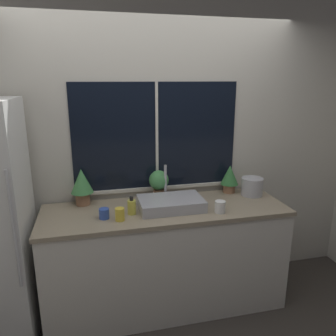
{
  "coord_description": "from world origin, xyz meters",
  "views": [
    {
      "loc": [
        -0.58,
        -2.19,
        1.98
      ],
      "look_at": [
        0.02,
        0.32,
        1.28
      ],
      "focal_mm": 35.0,
      "sensor_mm": 36.0,
      "label": 1
    }
  ],
  "objects_px": {
    "mug_white": "(220,207)",
    "sink": "(171,203)",
    "potted_plant_left": "(82,184)",
    "potted_plant_right": "(230,177)",
    "mug_yellow": "(120,214)",
    "soap_bottle": "(132,207)",
    "mug_blue": "(104,214)",
    "potted_plant_center": "(159,182)",
    "kettle": "(252,186)"
  },
  "relations": [
    {
      "from": "kettle",
      "to": "mug_blue",
      "type": "bearing_deg",
      "value": -170.68
    },
    {
      "from": "mug_white",
      "to": "mug_blue",
      "type": "relative_size",
      "value": 1.2
    },
    {
      "from": "potted_plant_left",
      "to": "mug_yellow",
      "type": "xyz_separation_m",
      "value": [
        0.28,
        -0.41,
        -0.14
      ]
    },
    {
      "from": "sink",
      "to": "mug_blue",
      "type": "relative_size",
      "value": 6.54
    },
    {
      "from": "potted_plant_center",
      "to": "mug_white",
      "type": "bearing_deg",
      "value": -46.78
    },
    {
      "from": "potted_plant_right",
      "to": "mug_yellow",
      "type": "xyz_separation_m",
      "value": [
        -1.08,
        -0.41,
        -0.1
      ]
    },
    {
      "from": "potted_plant_center",
      "to": "potted_plant_right",
      "type": "height_order",
      "value": "potted_plant_right"
    },
    {
      "from": "potted_plant_left",
      "to": "potted_plant_right",
      "type": "height_order",
      "value": "potted_plant_left"
    },
    {
      "from": "potted_plant_center",
      "to": "mug_white",
      "type": "distance_m",
      "value": 0.62
    },
    {
      "from": "mug_white",
      "to": "sink",
      "type": "bearing_deg",
      "value": 154.2
    },
    {
      "from": "mug_yellow",
      "to": "soap_bottle",
      "type": "bearing_deg",
      "value": 44.54
    },
    {
      "from": "mug_yellow",
      "to": "kettle",
      "type": "height_order",
      "value": "kettle"
    },
    {
      "from": "potted_plant_center",
      "to": "mug_blue",
      "type": "bearing_deg",
      "value": -145.84
    },
    {
      "from": "soap_bottle",
      "to": "kettle",
      "type": "xyz_separation_m",
      "value": [
        1.15,
        0.19,
        0.03
      ]
    },
    {
      "from": "mug_white",
      "to": "potted_plant_left",
      "type": "bearing_deg",
      "value": 157.9
    },
    {
      "from": "sink",
      "to": "soap_bottle",
      "type": "height_order",
      "value": "sink"
    },
    {
      "from": "potted_plant_left",
      "to": "potted_plant_right",
      "type": "relative_size",
      "value": 1.19
    },
    {
      "from": "mug_white",
      "to": "soap_bottle",
      "type": "bearing_deg",
      "value": 169.05
    },
    {
      "from": "potted_plant_left",
      "to": "potted_plant_right",
      "type": "xyz_separation_m",
      "value": [
        1.36,
        0.0,
        -0.03
      ]
    },
    {
      "from": "sink",
      "to": "soap_bottle",
      "type": "distance_m",
      "value": 0.34
    },
    {
      "from": "sink",
      "to": "mug_yellow",
      "type": "bearing_deg",
      "value": -161.65
    },
    {
      "from": "mug_blue",
      "to": "kettle",
      "type": "relative_size",
      "value": 0.41
    },
    {
      "from": "potted_plant_left",
      "to": "sink",
      "type": "bearing_deg",
      "value": -20.11
    },
    {
      "from": "potted_plant_center",
      "to": "potted_plant_right",
      "type": "relative_size",
      "value": 0.98
    },
    {
      "from": "mug_blue",
      "to": "kettle",
      "type": "xyz_separation_m",
      "value": [
        1.37,
        0.22,
        0.05
      ]
    },
    {
      "from": "potted_plant_left",
      "to": "mug_blue",
      "type": "distance_m",
      "value": 0.41
    },
    {
      "from": "mug_yellow",
      "to": "kettle",
      "type": "xyz_separation_m",
      "value": [
        1.26,
        0.29,
        0.04
      ]
    },
    {
      "from": "potted_plant_left",
      "to": "mug_blue",
      "type": "xyz_separation_m",
      "value": [
        0.16,
        -0.34,
        -0.15
      ]
    },
    {
      "from": "potted_plant_left",
      "to": "mug_blue",
      "type": "relative_size",
      "value": 3.9
    },
    {
      "from": "potted_plant_left",
      "to": "kettle",
      "type": "distance_m",
      "value": 1.54
    },
    {
      "from": "mug_blue",
      "to": "soap_bottle",
      "type": "bearing_deg",
      "value": 10.1
    },
    {
      "from": "kettle",
      "to": "sink",
      "type": "bearing_deg",
      "value": -170.07
    },
    {
      "from": "potted_plant_center",
      "to": "soap_bottle",
      "type": "xyz_separation_m",
      "value": [
        -0.29,
        -0.31,
        -0.09
      ]
    },
    {
      "from": "mug_blue",
      "to": "mug_yellow",
      "type": "height_order",
      "value": "mug_yellow"
    },
    {
      "from": "soap_bottle",
      "to": "mug_white",
      "type": "xyz_separation_m",
      "value": [
        0.7,
        -0.14,
        -0.01
      ]
    },
    {
      "from": "potted_plant_left",
      "to": "mug_yellow",
      "type": "relative_size",
      "value": 3.18
    },
    {
      "from": "potted_plant_right",
      "to": "kettle",
      "type": "height_order",
      "value": "potted_plant_right"
    },
    {
      "from": "potted_plant_right",
      "to": "mug_white",
      "type": "distance_m",
      "value": 0.53
    },
    {
      "from": "potted_plant_center",
      "to": "mug_white",
      "type": "height_order",
      "value": "potted_plant_center"
    },
    {
      "from": "potted_plant_right",
      "to": "mug_yellow",
      "type": "bearing_deg",
      "value": -159.28
    },
    {
      "from": "sink",
      "to": "soap_bottle",
      "type": "bearing_deg",
      "value": -172.73
    },
    {
      "from": "potted_plant_center",
      "to": "mug_yellow",
      "type": "bearing_deg",
      "value": -133.86
    },
    {
      "from": "sink",
      "to": "kettle",
      "type": "height_order",
      "value": "sink"
    },
    {
      "from": "potted_plant_right",
      "to": "kettle",
      "type": "relative_size",
      "value": 1.34
    },
    {
      "from": "mug_yellow",
      "to": "sink",
      "type": "bearing_deg",
      "value": 18.35
    },
    {
      "from": "potted_plant_right",
      "to": "kettle",
      "type": "distance_m",
      "value": 0.22
    },
    {
      "from": "mug_blue",
      "to": "mug_yellow",
      "type": "distance_m",
      "value": 0.13
    },
    {
      "from": "potted_plant_left",
      "to": "potted_plant_right",
      "type": "distance_m",
      "value": 1.36
    },
    {
      "from": "sink",
      "to": "potted_plant_left",
      "type": "xyz_separation_m",
      "value": [
        -0.72,
        0.26,
        0.14
      ]
    },
    {
      "from": "potted_plant_left",
      "to": "mug_white",
      "type": "height_order",
      "value": "potted_plant_left"
    }
  ]
}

